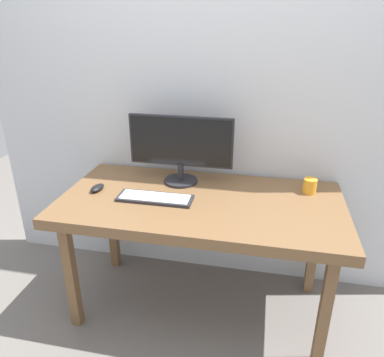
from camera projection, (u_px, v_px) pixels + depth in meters
The scene contains 7 objects.
ground_plane at pixel (199, 305), 2.33m from camera, with size 6.00×6.00×0.00m, color slate.
wall_back at pixel (216, 47), 2.11m from camera, with size 2.98×0.04×3.00m, color silver.
desk at pixel (200, 210), 2.06m from camera, with size 1.55×0.78×0.74m.
monitor at pixel (181, 146), 2.16m from camera, with size 0.62×0.20×0.40m.
keyboard_primary at pixel (155, 198), 2.03m from camera, with size 0.41×0.14×0.02m.
mouse at pixel (97, 188), 2.13m from camera, with size 0.06×0.11×0.03m, color black.
coffee_mug at pixel (310, 186), 2.09m from camera, with size 0.08×0.08×0.09m, color orange.
Camera 1 is at (0.33, -1.79, 1.65)m, focal length 34.65 mm.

